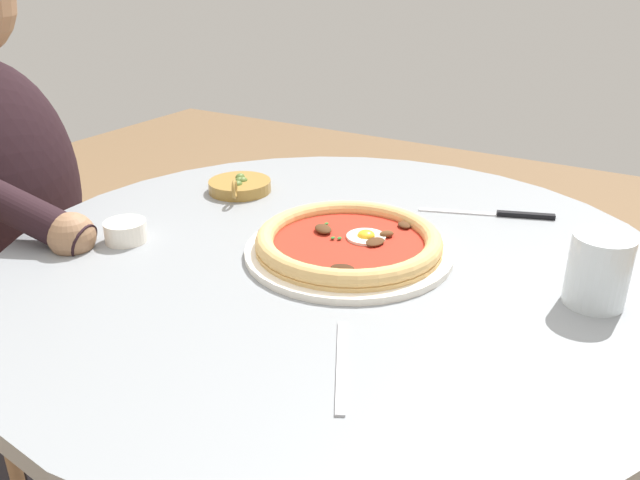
{
  "coord_description": "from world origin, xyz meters",
  "views": [
    {
      "loc": [
        0.72,
        0.41,
        1.12
      ],
      "look_at": [
        -0.01,
        -0.03,
        0.73
      ],
      "focal_mm": 36.02,
      "sensor_mm": 36.0,
      "label": 1
    }
  ],
  "objects_px": {
    "ramekin_capers": "(126,231)",
    "water_glass": "(598,274)",
    "steak_knife": "(506,214)",
    "pizza_on_plate": "(349,244)",
    "olive_pan": "(240,186)",
    "fork_utensil": "(341,364)",
    "diner_person": "(15,290)",
    "dining_table": "(334,361)"
  },
  "relations": [
    {
      "from": "pizza_on_plate",
      "to": "fork_utensil",
      "type": "bearing_deg",
      "value": 27.03
    },
    {
      "from": "water_glass",
      "to": "dining_table",
      "type": "bearing_deg",
      "value": -81.9
    },
    {
      "from": "fork_utensil",
      "to": "dining_table",
      "type": "bearing_deg",
      "value": -148.73
    },
    {
      "from": "water_glass",
      "to": "steak_knife",
      "type": "bearing_deg",
      "value": -142.7
    },
    {
      "from": "water_glass",
      "to": "ramekin_capers",
      "type": "relative_size",
      "value": 1.45
    },
    {
      "from": "pizza_on_plate",
      "to": "fork_utensil",
      "type": "height_order",
      "value": "pizza_on_plate"
    },
    {
      "from": "dining_table",
      "to": "olive_pan",
      "type": "relative_size",
      "value": 7.6
    },
    {
      "from": "pizza_on_plate",
      "to": "steak_knife",
      "type": "xyz_separation_m",
      "value": [
        -0.26,
        0.15,
        -0.01
      ]
    },
    {
      "from": "water_glass",
      "to": "steak_knife",
      "type": "relative_size",
      "value": 0.43
    },
    {
      "from": "pizza_on_plate",
      "to": "steak_knife",
      "type": "relative_size",
      "value": 1.42
    },
    {
      "from": "ramekin_capers",
      "to": "water_glass",
      "type": "bearing_deg",
      "value": 104.52
    },
    {
      "from": "steak_knife",
      "to": "ramekin_capers",
      "type": "relative_size",
      "value": 3.36
    },
    {
      "from": "water_glass",
      "to": "fork_utensil",
      "type": "height_order",
      "value": "water_glass"
    },
    {
      "from": "pizza_on_plate",
      "to": "water_glass",
      "type": "height_order",
      "value": "water_glass"
    },
    {
      "from": "dining_table",
      "to": "water_glass",
      "type": "bearing_deg",
      "value": 98.1
    },
    {
      "from": "pizza_on_plate",
      "to": "water_glass",
      "type": "xyz_separation_m",
      "value": [
        -0.03,
        0.33,
        0.02
      ]
    },
    {
      "from": "steak_knife",
      "to": "fork_utensil",
      "type": "xyz_separation_m",
      "value": [
        0.51,
        -0.03,
        -0.0
      ]
    },
    {
      "from": "diner_person",
      "to": "fork_utensil",
      "type": "bearing_deg",
      "value": 80.15
    },
    {
      "from": "steak_knife",
      "to": "diner_person",
      "type": "bearing_deg",
      "value": -66.24
    },
    {
      "from": "olive_pan",
      "to": "diner_person",
      "type": "bearing_deg",
      "value": -58.58
    },
    {
      "from": "water_glass",
      "to": "diner_person",
      "type": "xyz_separation_m",
      "value": [
        0.14,
        -1.01,
        -0.24
      ]
    },
    {
      "from": "dining_table",
      "to": "water_glass",
      "type": "distance_m",
      "value": 0.41
    },
    {
      "from": "ramekin_capers",
      "to": "olive_pan",
      "type": "relative_size",
      "value": 0.49
    },
    {
      "from": "steak_knife",
      "to": "olive_pan",
      "type": "height_order",
      "value": "olive_pan"
    },
    {
      "from": "water_glass",
      "to": "ramekin_capers",
      "type": "xyz_separation_m",
      "value": [
        0.17,
        -0.64,
        -0.02
      ]
    },
    {
      "from": "dining_table",
      "to": "steak_knife",
      "type": "bearing_deg",
      "value": 148.9
    },
    {
      "from": "steak_knife",
      "to": "fork_utensil",
      "type": "height_order",
      "value": "steak_knife"
    },
    {
      "from": "water_glass",
      "to": "diner_person",
      "type": "distance_m",
      "value": 1.05
    },
    {
      "from": "water_glass",
      "to": "ramekin_capers",
      "type": "distance_m",
      "value": 0.66
    },
    {
      "from": "pizza_on_plate",
      "to": "steak_knife",
      "type": "bearing_deg",
      "value": 149.75
    },
    {
      "from": "olive_pan",
      "to": "fork_utensil",
      "type": "bearing_deg",
      "value": 48.43
    },
    {
      "from": "olive_pan",
      "to": "ramekin_capers",
      "type": "bearing_deg",
      "value": -3.04
    },
    {
      "from": "water_glass",
      "to": "olive_pan",
      "type": "distance_m",
      "value": 0.63
    },
    {
      "from": "fork_utensil",
      "to": "diner_person",
      "type": "bearing_deg",
      "value": -99.85
    },
    {
      "from": "pizza_on_plate",
      "to": "olive_pan",
      "type": "relative_size",
      "value": 2.33
    },
    {
      "from": "ramekin_capers",
      "to": "steak_knife",
      "type": "bearing_deg",
      "value": 130.38
    },
    {
      "from": "dining_table",
      "to": "diner_person",
      "type": "bearing_deg",
      "value": -82.41
    },
    {
      "from": "fork_utensil",
      "to": "diner_person",
      "type": "relative_size",
      "value": 0.13
    },
    {
      "from": "steak_knife",
      "to": "diner_person",
      "type": "xyz_separation_m",
      "value": [
        0.37,
        -0.83,
        -0.21
      ]
    },
    {
      "from": "fork_utensil",
      "to": "ramekin_capers",
      "type": "bearing_deg",
      "value": -104.39
    },
    {
      "from": "steak_knife",
      "to": "ramekin_capers",
      "type": "bearing_deg",
      "value": -49.62
    },
    {
      "from": "water_glass",
      "to": "pizza_on_plate",
      "type": "bearing_deg",
      "value": -84.17
    }
  ]
}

